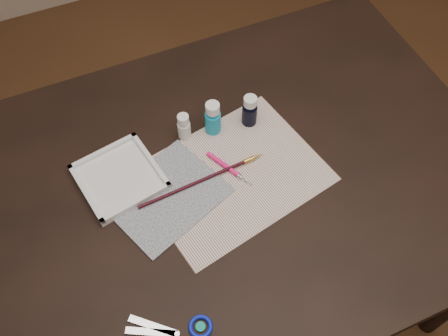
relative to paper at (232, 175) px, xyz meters
name	(u,v)px	position (x,y,z in m)	size (l,w,h in m)	color
ground	(224,291)	(-0.02, 0.00, -0.76)	(3.50, 3.50, 0.02)	#422614
table	(224,246)	(-0.02, 0.00, -0.38)	(1.30, 0.90, 0.75)	black
paper	(232,175)	(0.00, 0.00, 0.00)	(0.40, 0.31, 0.00)	white
canvas	(166,196)	(-0.16, 0.01, 0.00)	(0.25, 0.20, 0.00)	black
paint_bottle_white	(184,127)	(-0.06, 0.15, 0.04)	(0.03, 0.03, 0.08)	silver
paint_bottle_cyan	(213,118)	(0.01, 0.14, 0.05)	(0.04, 0.04, 0.09)	#128FB1
paint_bottle_navy	(250,110)	(0.10, 0.13, 0.04)	(0.04, 0.04, 0.09)	black
paintbrush	(203,180)	(-0.07, 0.01, 0.01)	(0.32, 0.01, 0.01)	black
craft_knife	(230,169)	(0.00, 0.01, 0.01)	(0.14, 0.01, 0.01)	#FF1873
scissors	(168,336)	(-0.26, -0.29, 0.00)	(0.18, 0.09, 0.01)	silver
palette_tray	(119,177)	(-0.24, 0.09, 0.01)	(0.18, 0.18, 0.02)	white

